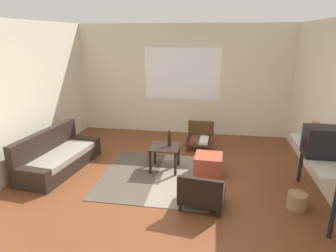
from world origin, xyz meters
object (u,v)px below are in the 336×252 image
couch (57,158)px  console_shelf (319,158)px  armchair_striped_foreground (201,194)px  ottoman_orange (208,165)px  armchair_by_window (200,137)px  glass_bottle (169,139)px  wicker_basket (297,201)px  coffee_table (165,152)px  crt_television (325,142)px  clay_vase (314,136)px

couch → console_shelf: bearing=-6.9°
armchair_striped_foreground → ottoman_orange: bearing=86.5°
armchair_by_window → glass_bottle: bearing=-113.9°
couch → wicker_basket: (4.14, -0.65, -0.11)m
coffee_table → crt_television: (2.38, -0.95, 0.69)m
armchair_by_window → glass_bottle: (-0.51, -1.15, 0.33)m
armchair_by_window → couch: bearing=-149.7°
coffee_table → wicker_basket: size_ratio=1.95×
armchair_striped_foreground → crt_television: 1.84m
wicker_basket → armchair_by_window: bearing=125.5°
ottoman_orange → console_shelf: bearing=-25.5°
console_shelf → crt_television: (-0.00, -0.13, 0.30)m
armchair_by_window → coffee_table: bearing=-115.8°
glass_bottle → armchair_striped_foreground: bearing=-61.9°
console_shelf → armchair_by_window: bearing=131.3°
armchair_striped_foreground → ottoman_orange: 1.11m
armchair_striped_foreground → console_shelf: 1.75m
armchair_striped_foreground → console_shelf: (1.63, 0.36, 0.52)m
ottoman_orange → wicker_basket: ottoman_orange is taller
armchair_by_window → wicker_basket: bearing=-54.5°
clay_vase → console_shelf: bearing=-90.0°
couch → wicker_basket: bearing=-9.0°
crt_television → glass_bottle: size_ratio=1.82×
crt_television → clay_vase: bearing=89.6°
ottoman_orange → glass_bottle: bearing=168.9°
wicker_basket → crt_television: bearing=-0.6°
clay_vase → glass_bottle: bearing=166.5°
coffee_table → ottoman_orange: coffee_table is taller
armchair_striped_foreground → armchair_by_window: bearing=93.8°
coffee_table → glass_bottle: 0.25m
coffee_table → console_shelf: size_ratio=0.34×
couch → armchair_striped_foreground: (2.75, -0.89, 0.01)m
glass_bottle → clay_vase: bearing=-13.5°
coffee_table → glass_bottle: bearing=40.5°
couch → clay_vase: 4.45m
console_shelf → crt_television: bearing=-91.4°
coffee_table → armchair_striped_foreground: armchair_striped_foreground is taller
console_shelf → wicker_basket: bearing=-153.0°
ottoman_orange → crt_television: crt_television is taller
armchair_striped_foreground → clay_vase: bearing=23.1°
ottoman_orange → couch: bearing=-175.6°
coffee_table → crt_television: size_ratio=1.01×
couch → ottoman_orange: size_ratio=3.76×
coffee_table → wicker_basket: coffee_table is taller
couch → wicker_basket: size_ratio=6.57×
couch → glass_bottle: 2.14m
crt_television → wicker_basket: crt_television is taller
coffee_table → ottoman_orange: bearing=-5.5°
crt_television → clay_vase: crt_television is taller
clay_vase → wicker_basket: (-0.25, -0.46, -0.86)m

